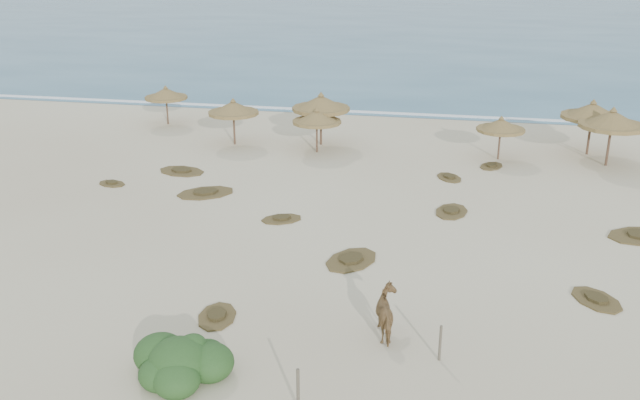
# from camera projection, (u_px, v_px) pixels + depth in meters

# --- Properties ---
(ground) EXTENTS (160.00, 160.00, 0.00)m
(ground) POSITION_uv_depth(u_px,v_px,m) (314.00, 288.00, 24.42)
(ground) COLOR beige
(ground) RESTS_ON ground
(ocean) EXTENTS (200.00, 100.00, 0.01)m
(ocean) POSITION_uv_depth(u_px,v_px,m) (428.00, 27.00, 93.39)
(ocean) COLOR #285578
(ocean) RESTS_ON ground
(foam_line) EXTENTS (70.00, 0.60, 0.01)m
(foam_line) POSITION_uv_depth(u_px,v_px,m) (390.00, 113.00, 48.32)
(foam_line) COLOR white
(foam_line) RESTS_ON ground
(palapa_0) EXTENTS (3.36, 3.36, 2.51)m
(palapa_0) POSITION_uv_depth(u_px,v_px,m) (166.00, 94.00, 44.95)
(palapa_0) COLOR #513929
(palapa_0) RESTS_ON ground
(palapa_1) EXTENTS (3.04, 3.04, 2.71)m
(palapa_1) POSITION_uv_depth(u_px,v_px,m) (233.00, 108.00, 40.50)
(palapa_1) COLOR #513929
(palapa_1) RESTS_ON ground
(palapa_2) EXTENTS (3.41, 3.41, 3.08)m
(palapa_2) POSITION_uv_depth(u_px,v_px,m) (321.00, 104.00, 40.32)
(palapa_2) COLOR #513929
(palapa_2) RESTS_ON ground
(palapa_3) EXTENTS (3.02, 3.02, 2.53)m
(palapa_3) POSITION_uv_depth(u_px,v_px,m) (317.00, 118.00, 39.04)
(palapa_3) COLOR #513929
(palapa_3) RESTS_ON ground
(palapa_4) EXTENTS (3.22, 3.22, 2.40)m
(palapa_4) POSITION_uv_depth(u_px,v_px,m) (501.00, 126.00, 37.80)
(palapa_4) COLOR #513929
(palapa_4) RESTS_ON ground
(palapa_5) EXTENTS (4.05, 4.05, 3.10)m
(palapa_5) POSITION_uv_depth(u_px,v_px,m) (592.00, 112.00, 38.48)
(palapa_5) COLOR #513929
(palapa_5) RESTS_ON ground
(palapa_6) EXTENTS (4.13, 4.13, 3.15)m
(palapa_6) POSITION_uv_depth(u_px,v_px,m) (612.00, 120.00, 36.55)
(palapa_6) COLOR #513929
(palapa_6) RESTS_ON ground
(horse) EXTENTS (1.24, 1.86, 1.44)m
(horse) POSITION_uv_depth(u_px,v_px,m) (389.00, 314.00, 21.28)
(horse) COLOR olive
(horse) RESTS_ON ground
(fence_post_near) EXTENTS (0.11, 0.11, 1.18)m
(fence_post_near) POSITION_uv_depth(u_px,v_px,m) (298.00, 389.00, 17.98)
(fence_post_near) COLOR brown
(fence_post_near) RESTS_ON ground
(fence_post_far) EXTENTS (0.09, 0.09, 1.11)m
(fence_post_far) POSITION_uv_depth(u_px,v_px,m) (440.00, 343.00, 20.08)
(fence_post_far) COLOR brown
(fence_post_far) RESTS_ON ground
(bush) EXTENTS (2.89, 2.54, 1.29)m
(bush) POSITION_uv_depth(u_px,v_px,m) (180.00, 363.00, 19.39)
(bush) COLOR #325C27
(bush) RESTS_ON ground
(scrub_1) EXTENTS (3.24, 2.96, 0.16)m
(scrub_1) POSITION_uv_depth(u_px,v_px,m) (206.00, 193.00, 33.31)
(scrub_1) COLOR brown
(scrub_1) RESTS_ON ground
(scrub_2) EXTENTS (2.10, 1.87, 0.16)m
(scrub_2) POSITION_uv_depth(u_px,v_px,m) (282.00, 219.00, 30.24)
(scrub_2) COLOR brown
(scrub_2) RESTS_ON ground
(scrub_3) EXTENTS (1.75, 2.31, 0.16)m
(scrub_3) POSITION_uv_depth(u_px,v_px,m) (451.00, 211.00, 31.06)
(scrub_3) COLOR brown
(scrub_3) RESTS_ON ground
(scrub_4) EXTENTS (2.15, 2.39, 0.16)m
(scrub_4) POSITION_uv_depth(u_px,v_px,m) (596.00, 299.00, 23.54)
(scrub_4) COLOR brown
(scrub_4) RESTS_ON ground
(scrub_6) EXTENTS (2.81, 2.16, 0.16)m
(scrub_6) POSITION_uv_depth(u_px,v_px,m) (182.00, 171.00, 36.38)
(scrub_6) COLOR brown
(scrub_6) RESTS_ON ground
(scrub_7) EXTENTS (1.71, 1.97, 0.16)m
(scrub_7) POSITION_uv_depth(u_px,v_px,m) (449.00, 177.00, 35.41)
(scrub_7) COLOR brown
(scrub_7) RESTS_ON ground
(scrub_8) EXTENTS (1.68, 1.36, 0.16)m
(scrub_8) POSITION_uv_depth(u_px,v_px,m) (112.00, 183.00, 34.56)
(scrub_8) COLOR brown
(scrub_8) RESTS_ON ground
(scrub_9) EXTENTS (2.48, 2.92, 0.16)m
(scrub_9) POSITION_uv_depth(u_px,v_px,m) (351.00, 260.00, 26.42)
(scrub_9) COLOR brown
(scrub_9) RESTS_ON ground
(scrub_10) EXTENTS (1.65, 1.93, 0.16)m
(scrub_10) POSITION_uv_depth(u_px,v_px,m) (491.00, 166.00, 37.17)
(scrub_10) COLOR brown
(scrub_10) RESTS_ON ground
(scrub_11) EXTENTS (1.43, 1.99, 0.16)m
(scrub_11) POSITION_uv_depth(u_px,v_px,m) (217.00, 316.00, 22.51)
(scrub_11) COLOR brown
(scrub_11) RESTS_ON ground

